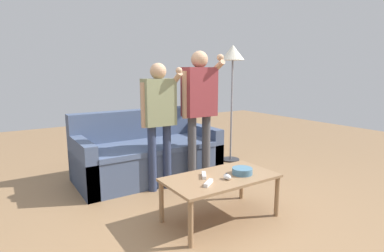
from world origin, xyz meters
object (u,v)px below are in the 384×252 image
object	(u,v)px
floor_lamp	(233,61)
player_right	(199,102)
game_remote_wand_near	(208,183)
game_remote_nunchuk	(227,177)
couch	(147,154)
player_center	(159,112)
coffee_table	(221,181)
snack_bowl	(242,171)
game_remote_wand_far	(204,175)

from	to	relation	value
floor_lamp	player_right	distance (m)	1.22
floor_lamp	game_remote_wand_near	world-z (taller)	floor_lamp
game_remote_nunchuk	player_right	bearing A→B (deg)	69.32
couch	player_right	size ratio (longest dim) A/B	1.12
player_center	game_remote_wand_near	xyz separation A→B (m)	(-0.08, -1.07, -0.49)
coffee_table	game_remote_nunchuk	world-z (taller)	game_remote_nunchuk
snack_bowl	game_remote_wand_near	distance (m)	0.43
snack_bowl	player_center	bearing A→B (deg)	108.49
coffee_table	floor_lamp	world-z (taller)	floor_lamp
coffee_table	player_center	size ratio (longest dim) A/B	0.71
floor_lamp	player_center	distance (m)	1.66
couch	game_remote_wand_near	world-z (taller)	couch
snack_bowl	game_remote_wand_far	distance (m)	0.37
player_center	snack_bowl	bearing A→B (deg)	-71.51
game_remote_wand_near	game_remote_wand_far	bearing A→B (deg)	65.90
snack_bowl	player_center	distance (m)	1.18
player_center	game_remote_wand_far	xyz separation A→B (m)	(-0.00, -0.89, -0.49)
snack_bowl	game_remote_wand_far	size ratio (longest dim) A/B	1.28
snack_bowl	player_center	world-z (taller)	player_center
coffee_table	floor_lamp	bearing A→B (deg)	47.05
player_center	couch	bearing A→B (deg)	82.40
game_remote_wand_near	game_remote_wand_far	size ratio (longest dim) A/B	0.97
player_center	game_remote_wand_far	size ratio (longest dim) A/B	9.78
player_center	player_right	bearing A→B (deg)	-7.75
game_remote_wand_near	coffee_table	bearing A→B (deg)	25.69
game_remote_nunchuk	player_center	distance (m)	1.17
game_remote_nunchuk	player_right	world-z (taller)	player_right
couch	game_remote_wand_far	world-z (taller)	couch
game_remote_wand_near	player_center	bearing A→B (deg)	85.56
game_remote_wand_near	player_right	bearing A→B (deg)	59.50
snack_bowl	game_remote_nunchuk	size ratio (longest dim) A/B	2.17
game_remote_nunchuk	game_remote_wand_near	bearing A→B (deg)	-176.85
coffee_table	player_center	bearing A→B (deg)	97.75
snack_bowl	floor_lamp	xyz separation A→B (m)	(1.13, 1.50, 1.08)
snack_bowl	player_center	xyz separation A→B (m)	(-0.34, 1.03, 0.48)
coffee_table	game_remote_wand_near	size ratio (longest dim) A/B	7.20
snack_bowl	game_remote_wand_near	xyz separation A→B (m)	(-0.43, -0.05, -0.01)
coffee_table	player_right	xyz separation A→B (m)	(0.38, 0.90, 0.65)
coffee_table	snack_bowl	distance (m)	0.23
player_right	game_remote_wand_near	world-z (taller)	player_right
player_right	game_remote_nunchuk	bearing A→B (deg)	-110.68
player_center	game_remote_nunchuk	bearing A→B (deg)	-82.82
floor_lamp	player_center	world-z (taller)	floor_lamp
couch	player_center	bearing A→B (deg)	-97.60
player_center	game_remote_wand_far	bearing A→B (deg)	-90.14
floor_lamp	game_remote_wand_far	distance (m)	2.29
game_remote_wand_far	coffee_table	bearing A→B (deg)	-30.18
game_remote_wand_near	game_remote_nunchuk	bearing A→B (deg)	3.15
player_right	player_center	bearing A→B (deg)	172.25
floor_lamp	game_remote_nunchuk	bearing A→B (deg)	-131.16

